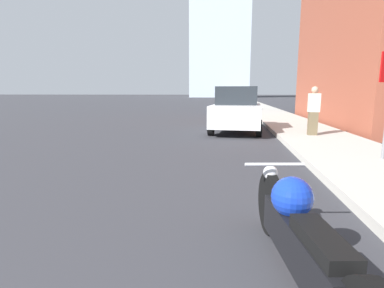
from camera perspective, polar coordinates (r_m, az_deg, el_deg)
The scene contains 5 objects.
sidewalk at distance 37.75m, azimuth 11.66°, elevation 7.38°, with size 2.56×240.00×0.15m.
motorcycle at distance 2.65m, azimuth 19.98°, elevation -16.10°, with size 0.65×2.59×0.83m.
parked_car_white at distance 11.93m, azimuth 8.53°, elevation 6.41°, with size 2.12×4.05×1.76m.
parked_car_blue at distance 24.76m, azimuth 8.58°, elevation 7.97°, with size 2.05×4.30×1.59m.
pedestrian at distance 10.65m, azimuth 22.14°, elevation 5.91°, with size 0.36×0.22×1.59m.
Camera 1 is at (1.93, 2.39, 1.55)m, focal length 28.00 mm.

